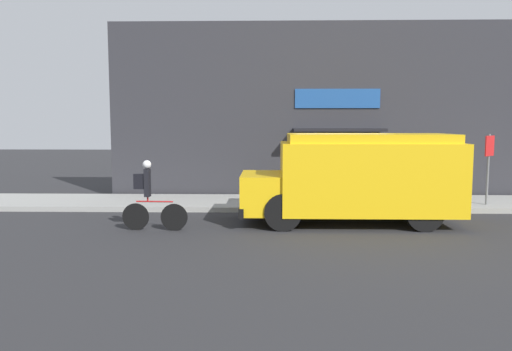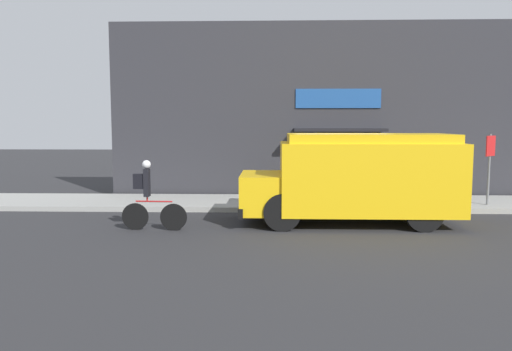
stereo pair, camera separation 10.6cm
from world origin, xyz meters
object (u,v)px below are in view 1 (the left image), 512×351
school_bus (357,177)px  cyclist (150,197)px  stop_sign_post (489,157)px  trash_bin (271,184)px

school_bus → cyclist: size_ratio=3.23×
stop_sign_post → trash_bin: stop_sign_post is taller
stop_sign_post → school_bus: bearing=-152.5°
cyclist → stop_sign_post: bearing=21.5°
trash_bin → cyclist: bearing=-121.7°
stop_sign_post → trash_bin: (-6.45, 1.58, -1.00)m
cyclist → trash_bin: size_ratio=2.06×
school_bus → trash_bin: 4.43m
cyclist → school_bus: bearing=13.3°
cyclist → trash_bin: 5.58m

